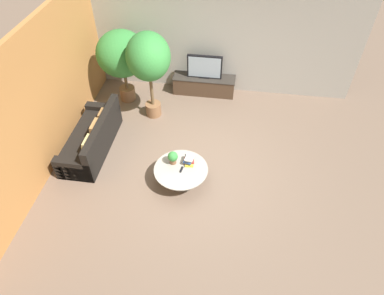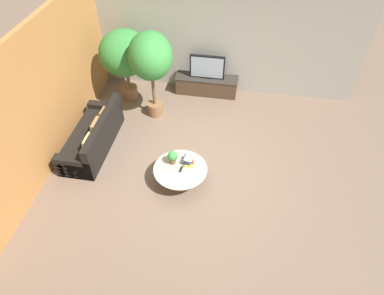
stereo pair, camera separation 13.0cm
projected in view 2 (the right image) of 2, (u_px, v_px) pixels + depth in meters
The scene contains 12 objects.
ground_plane at pixel (198, 169), 7.63m from camera, with size 24.00×24.00×0.00m, color brown.
back_wall_stone at pixel (219, 39), 8.88m from camera, with size 7.40×0.12×3.00m, color #A39E93.
side_wall_left at pixel (46, 94), 7.12m from camera, with size 0.12×7.40×3.00m, color #B2753D.
media_console at pixel (207, 85), 9.55m from camera, with size 1.71×0.50×0.50m.
television at pixel (207, 67), 9.16m from camera, with size 0.94×0.13×0.65m.
coffee_table at pixel (180, 172), 7.20m from camera, with size 1.14×1.14×0.38m.
couch_by_wall at pixel (94, 137), 7.96m from camera, with size 0.84×2.11×0.84m.
potted_palm_tall at pixel (124, 54), 8.61m from camera, with size 1.27×1.27×1.97m.
potted_palm_corner at pixel (151, 59), 7.91m from camera, with size 1.04×1.04×2.27m.
potted_plant_tabletop at pixel (173, 157), 7.14m from camera, with size 0.22×0.22×0.30m.
book_stack at pixel (189, 160), 7.20m from camera, with size 0.23×0.28×0.16m.
remote_black at pixel (181, 169), 7.10m from camera, with size 0.04×0.16×0.02m, color black.
Camera 2 is at (0.72, -5.07, 5.68)m, focal length 32.00 mm.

